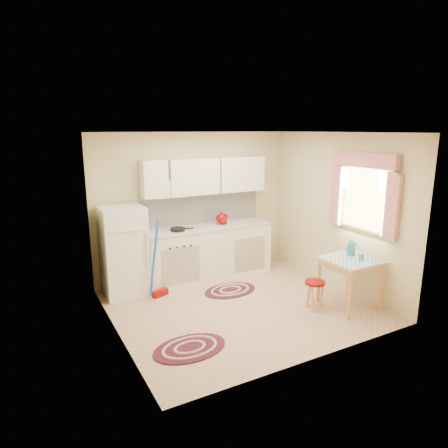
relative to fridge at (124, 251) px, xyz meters
The scene contains 14 objects.
room_shell 2.04m from the fridge, 33.47° to the right, with size 3.64×3.60×2.52m.
fridge is the anchor object (origin of this frame).
broom 0.57m from the fridge, 38.19° to the right, with size 0.28×0.12×1.20m, color blue, non-canonical shape.
base_cabinets 1.50m from the fridge, ahead, with size 2.25×0.60×0.88m, color white.
countertop 1.49m from the fridge, ahead, with size 2.27×0.62×0.04m, color #BCB8B3.
frying_pan 0.94m from the fridge, ahead, with size 0.24×0.24×0.05m, color black.
red_kettle 1.77m from the fridge, ahead, with size 0.21×0.19×0.21m, color #810404, non-canonical shape.
red_canister 1.82m from the fridge, ahead, with size 0.10×0.10×0.16m, color #810404.
table 3.43m from the fridge, 35.98° to the right, with size 0.72×0.72×0.72m, color #E1AB70.
stool 2.95m from the fridge, 39.07° to the right, with size 0.29×0.29×0.42m, color #810404.
coffee_pot 3.44m from the fridge, 33.25° to the right, with size 0.13×0.12×0.27m, color teal, non-canonical shape.
mug 3.54m from the fridge, 36.47° to the right, with size 0.07×0.07×0.10m, color teal.
rug_center 1.80m from the fridge, 24.64° to the right, with size 0.88×0.59×0.02m, color maroon, non-canonical shape.
rug_left 2.11m from the fridge, 83.35° to the right, with size 0.91×0.61×0.02m, color maroon, non-canonical shape.
Camera 1 is at (-2.82, -4.68, 2.55)m, focal length 32.00 mm.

